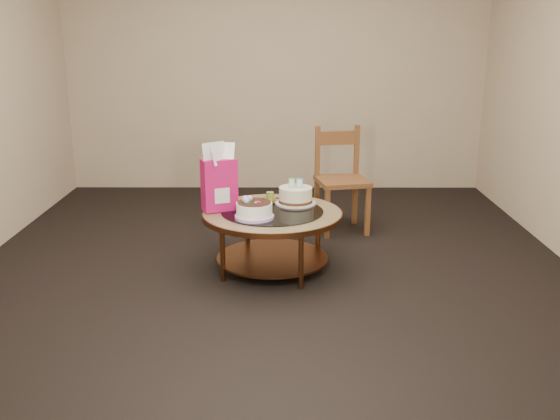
{
  "coord_description": "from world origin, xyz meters",
  "views": [
    {
      "loc": [
        0.07,
        -4.31,
        1.72
      ],
      "look_at": [
        0.06,
        0.02,
        0.46
      ],
      "focal_mm": 40.0,
      "sensor_mm": 36.0,
      "label": 1
    }
  ],
  "objects_px": {
    "decorated_cake": "(254,211)",
    "gift_bag": "(219,177)",
    "coffee_table": "(272,221)",
    "dining_chair": "(341,179)",
    "cream_cake": "(296,196)"
  },
  "relations": [
    {
      "from": "gift_bag",
      "to": "decorated_cake",
      "type": "bearing_deg",
      "value": -61.24
    },
    {
      "from": "cream_cake",
      "to": "dining_chair",
      "type": "bearing_deg",
      "value": 68.62
    },
    {
      "from": "decorated_cake",
      "to": "coffee_table",
      "type": "bearing_deg",
      "value": 55.55
    },
    {
      "from": "cream_cake",
      "to": "coffee_table",
      "type": "bearing_deg",
      "value": -125.49
    },
    {
      "from": "gift_bag",
      "to": "dining_chair",
      "type": "relative_size",
      "value": 0.54
    },
    {
      "from": "coffee_table",
      "to": "decorated_cake",
      "type": "distance_m",
      "value": 0.25
    },
    {
      "from": "cream_cake",
      "to": "gift_bag",
      "type": "relative_size",
      "value": 0.64
    },
    {
      "from": "cream_cake",
      "to": "gift_bag",
      "type": "xyz_separation_m",
      "value": [
        -0.55,
        -0.17,
        0.18
      ]
    },
    {
      "from": "cream_cake",
      "to": "decorated_cake",
      "type": "bearing_deg",
      "value": -122.18
    },
    {
      "from": "cream_cake",
      "to": "gift_bag",
      "type": "distance_m",
      "value": 0.6
    },
    {
      "from": "coffee_table",
      "to": "dining_chair",
      "type": "relative_size",
      "value": 1.13
    },
    {
      "from": "gift_bag",
      "to": "dining_chair",
      "type": "distance_m",
      "value": 1.38
    },
    {
      "from": "decorated_cake",
      "to": "gift_bag",
      "type": "bearing_deg",
      "value": 141.27
    },
    {
      "from": "coffee_table",
      "to": "dining_chair",
      "type": "distance_m",
      "value": 1.15
    },
    {
      "from": "gift_bag",
      "to": "cream_cake",
      "type": "bearing_deg",
      "value": -5.82
    }
  ]
}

